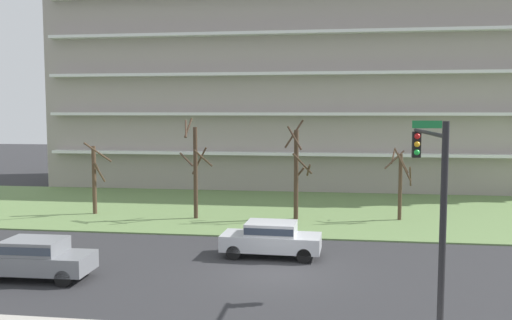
{
  "coord_description": "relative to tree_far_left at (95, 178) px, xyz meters",
  "views": [
    {
      "loc": [
        2.11,
        -21.28,
        6.47
      ],
      "look_at": [
        -1.7,
        6.0,
        4.02
      ],
      "focal_mm": 38.29,
      "sensor_mm": 36.0,
      "label": 1
    }
  ],
  "objects": [
    {
      "name": "ground",
      "position": [
        12.53,
        -10.78,
        -2.37
      ],
      "size": [
        160.0,
        160.0,
        0.0
      ],
      "primitive_type": "plane",
      "color": "#2D2D30"
    },
    {
      "name": "grass_lawn_strip",
      "position": [
        12.53,
        3.22,
        -2.33
      ],
      "size": [
        80.0,
        16.0,
        0.08
      ],
      "primitive_type": "cube",
      "color": "#66844C",
      "rests_on": "ground"
    },
    {
      "name": "apartment_building",
      "position": [
        12.53,
        17.25,
        7.06
      ],
      "size": [
        43.7,
        13.03,
        18.87
      ],
      "color": "#9E938C",
      "rests_on": "ground"
    },
    {
      "name": "tree_far_left",
      "position": [
        0.0,
        0.0,
        0.0
      ],
      "size": [
        1.37,
        1.56,
        4.65
      ],
      "color": "#4C3828",
      "rests_on": "ground"
    },
    {
      "name": "tree_left",
      "position": [
        6.55,
        -0.5,
        0.75
      ],
      "size": [
        2.0,
        1.68,
        6.09
      ],
      "color": "#423023",
      "rests_on": "ground"
    },
    {
      "name": "tree_center",
      "position": [
        12.6,
        0.1,
        0.63
      ],
      "size": [
        1.75,
        1.85,
        6.0
      ],
      "color": "#423023",
      "rests_on": "ground"
    },
    {
      "name": "tree_right",
      "position": [
        18.66,
        0.69,
        0.03
      ],
      "size": [
        1.65,
        1.65,
        4.35
      ],
      "color": "#4C3828",
      "rests_on": "ground"
    },
    {
      "name": "sedan_gray_near_left",
      "position": [
        3.3,
        -12.78,
        -1.5
      ],
      "size": [
        4.44,
        1.89,
        1.57
      ],
      "rotation": [
        0.0,
        0.0,
        0.02
      ],
      "color": "slate",
      "rests_on": "ground"
    },
    {
      "name": "sedan_silver_center_left",
      "position": [
        12.0,
        -8.28,
        -1.5
      ],
      "size": [
        4.46,
        1.96,
        1.57
      ],
      "rotation": [
        0.0,
        0.0,
        3.11
      ],
      "color": "#B7BABF",
      "rests_on": "ground"
    },
    {
      "name": "traffic_signal_mast",
      "position": [
        17.56,
        -15.59,
        1.9
      ],
      "size": [
        0.9,
        5.3,
        6.23
      ],
      "color": "black",
      "rests_on": "ground"
    }
  ]
}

